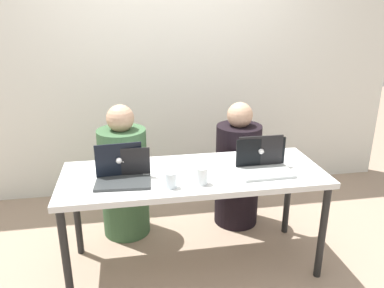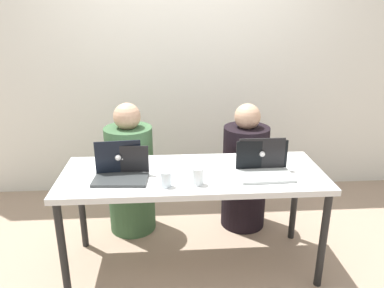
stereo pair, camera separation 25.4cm
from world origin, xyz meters
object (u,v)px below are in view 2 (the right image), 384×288
Objects in this scene: person_on_right at (245,173)px; laptop_back_left at (119,163)px; laptop_back_right at (258,159)px; water_glass_left at (166,180)px; water_glass_center at (198,177)px; person_on_left at (131,175)px; laptop_front_left at (121,172)px; laptop_front_right at (264,168)px.

person_on_right is 1.13m from laptop_back_left.
laptop_back_left is (-0.98, -0.46, 0.31)m from person_on_right.
laptop_back_right is 0.71m from water_glass_left.
person_on_left is at bearing 124.57° from water_glass_center.
water_glass_center is (-0.46, -0.72, 0.31)m from person_on_right.
laptop_front_left is 3.31× the size of water_glass_center.
water_glass_left is at bearing 23.70° from laptop_back_right.
laptop_back_right reaches higher than water_glass_left.
laptop_back_left is (-0.02, -0.46, 0.30)m from person_on_left.
person_on_left is 3.50× the size of laptop_back_right.
laptop_front_left reaches higher than water_glass_left.
laptop_back_left is at bearing 153.38° from water_glass_center.
water_glass_center is at bearing 5.25° from water_glass_left.
laptop_back_right is (-0.01, -0.46, 0.31)m from person_on_right.
laptop_front_left is at bearing 99.76° from person_on_left.
laptop_back_left is (-0.03, 0.14, 0.01)m from laptop_front_left.
person_on_left is 0.85m from water_glass_left.
laptop_front_right is 0.94m from laptop_front_left.
person_on_left is at bearing 94.82° from laptop_front_left.
laptop_front_right is 0.47m from water_glass_center.
laptop_front_left is 0.15m from laptop_back_left.
water_glass_center is at bearing 59.78° from person_on_right.
laptop_back_right is (0.95, -0.46, 0.30)m from person_on_left.
laptop_back_left reaches higher than laptop_front_right.
person_on_right is 0.91m from water_glass_center.
person_on_right is at bearing 36.64° from laptop_front_left.
laptop_front_right is at bearing 91.25° from laptop_back_right.
water_glass_left is (-0.66, -0.74, 0.30)m from person_on_right.
laptop_front_right is 0.66m from water_glass_left.
laptop_front_left reaches higher than water_glass_center.
person_on_left is 3.07× the size of laptop_front_left.
water_glass_left is at bearing 133.97° from laptop_back_left.
person_on_left is 0.93m from water_glass_center.
water_glass_center is (0.50, -0.72, 0.30)m from person_on_left.
person_on_left is 3.08× the size of laptop_front_right.
person_on_right is 0.68m from laptop_front_right.
water_glass_center is at bearing 148.29° from laptop_back_left.
person_on_left reaches higher than laptop_front_left.
laptop_front_left is at bearing 178.32° from laptop_front_right.
person_on_left is at bearing -97.81° from laptop_back_left.
person_on_right is at bearing -159.85° from laptop_back_left.
laptop_front_left is at bearing 155.26° from water_glass_left.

